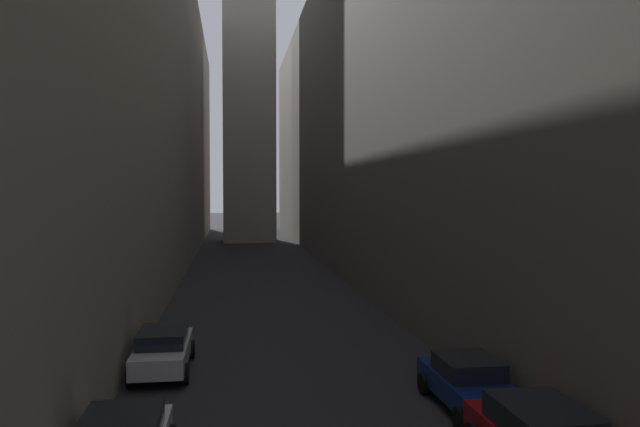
{
  "coord_description": "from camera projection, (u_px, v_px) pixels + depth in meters",
  "views": [
    {
      "loc": [
        -2.09,
        4.5,
        6.06
      ],
      "look_at": [
        0.0,
        19.11,
        5.53
      ],
      "focal_mm": 34.64,
      "sensor_mm": 36.0,
      "label": 1
    }
  ],
  "objects": [
    {
      "name": "ground_plane",
      "position": [
        262.0,
        277.0,
        43.55
      ],
      "size": [
        264.0,
        264.0,
        0.0
      ],
      "primitive_type": "plane",
      "color": "#232326"
    },
    {
      "name": "building_block_left",
      "position": [
        100.0,
        94.0,
        43.47
      ],
      "size": [
        11.51,
        108.0,
        25.86
      ],
      "primitive_type": "cube",
      "color": "gray",
      "rests_on": "ground"
    },
    {
      "name": "building_block_right",
      "position": [
        431.0,
        104.0,
        46.91
      ],
      "size": [
        14.9,
        108.0,
        25.46
      ],
      "primitive_type": "cube",
      "color": "#60594F",
      "rests_on": "ground"
    },
    {
      "name": "parked_car_left_far",
      "position": [
        163.0,
        349.0,
        20.67
      ],
      "size": [
        1.88,
        4.51,
        1.45
      ],
      "rotation": [
        0.0,
        0.0,
        1.57
      ],
      "color": "#B7B7BC",
      "rests_on": "ground"
    },
    {
      "name": "parked_car_right_far",
      "position": [
        470.0,
        384.0,
        17.04
      ],
      "size": [
        1.91,
        4.39,
        1.43
      ],
      "rotation": [
        0.0,
        0.0,
        1.57
      ],
      "color": "navy",
      "rests_on": "ground"
    }
  ]
}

